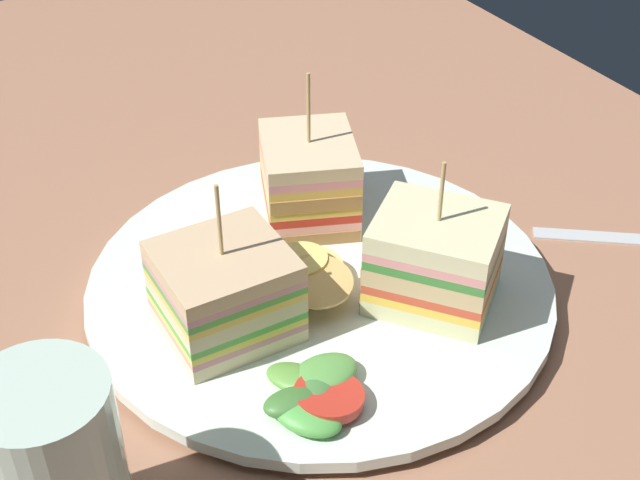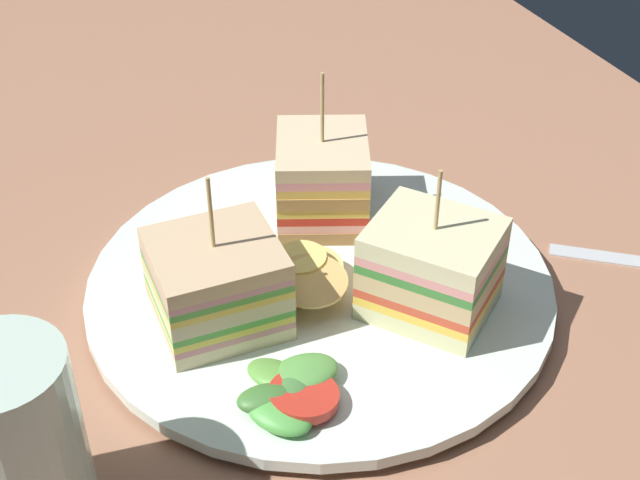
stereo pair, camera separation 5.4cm
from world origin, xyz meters
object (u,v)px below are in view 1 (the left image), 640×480
Objects in this scene: plate at (320,286)px; sandwich_wedge_2 at (309,180)px; sandwich_wedge_0 at (226,292)px; sandwich_wedge_1 at (434,260)px; chip_pile at (308,275)px.

plate is 7.70cm from sandwich_wedge_2.
sandwich_wedge_0 is 12.18cm from sandwich_wedge_2.
sandwich_wedge_2 reaches higher than plate.
sandwich_wedge_1 reaches higher than plate.
chip_pile is (6.94, -4.00, -1.63)cm from sandwich_wedge_2.
sandwich_wedge_0 is at bearing -30.24° from sandwich_wedge_2.
plate is at bearing -2.20° from sandwich_wedge_2.
sandwich_wedge_1 is at bearing 32.15° from sandwich_wedge_2.
plate is 2.24cm from chip_pile.
sandwich_wedge_2 is (-11.19, -2.09, -0.03)cm from sandwich_wedge_1.
sandwich_wedge_0 is 1.22× the size of chip_pile.
plate is 3.56× the size of chip_pile.
chip_pile is (-0.59, 5.58, -1.47)cm from sandwich_wedge_0.
sandwich_wedge_1 is at bearing 44.95° from plate.
sandwich_wedge_1 is (4.88, 4.87, 3.44)cm from plate.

